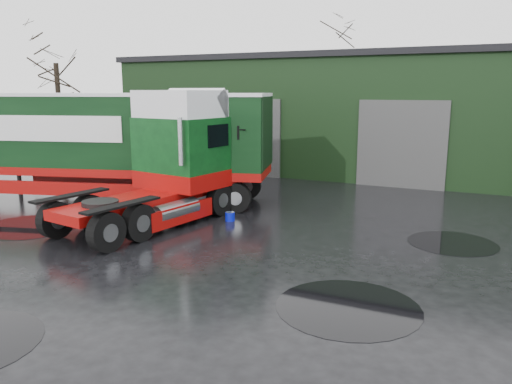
% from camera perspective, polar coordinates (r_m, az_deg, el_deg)
% --- Properties ---
extents(ground, '(100.00, 100.00, 0.00)m').
position_cam_1_polar(ground, '(11.91, -5.55, -10.34)').
color(ground, black).
extents(warehouse, '(32.40, 12.40, 6.30)m').
position_cam_1_polar(warehouse, '(29.72, 18.33, 8.51)').
color(warehouse, black).
rests_on(warehouse, ground).
extents(hero_tractor, '(4.16, 7.62, 4.49)m').
position_cam_1_polar(hero_tractor, '(16.64, -12.89, 3.71)').
color(hero_tractor, '#0A3A14').
rests_on(hero_tractor, ground).
extents(trailer_left, '(14.32, 6.64, 4.37)m').
position_cam_1_polar(trailer_left, '(21.19, -17.73, 4.92)').
color(trailer_left, silver).
rests_on(trailer_left, ground).
extents(wash_bucket, '(0.34, 0.34, 0.31)m').
position_cam_1_polar(wash_bucket, '(17.26, -2.99, -2.82)').
color(wash_bucket, '#0811B4').
rests_on(wash_bucket, ground).
extents(tree_left, '(4.40, 4.40, 8.50)m').
position_cam_1_polar(tree_left, '(31.26, -21.67, 10.42)').
color(tree_left, black).
rests_on(tree_left, ground).
extents(tree_back_a, '(4.40, 4.40, 9.50)m').
position_cam_1_polar(tree_back_a, '(41.16, 8.99, 11.85)').
color(tree_back_a, black).
rests_on(tree_back_a, ground).
extents(puddle_1, '(2.57, 2.57, 0.01)m').
position_cam_1_polar(puddle_1, '(15.90, 21.54, -5.44)').
color(puddle_1, black).
rests_on(puddle_1, ground).
extents(puddle_2, '(3.23, 3.23, 0.01)m').
position_cam_1_polar(puddle_2, '(18.18, -24.42, -3.60)').
color(puddle_2, black).
rests_on(puddle_2, ground).
extents(puddle_4, '(3.03, 3.03, 0.01)m').
position_cam_1_polar(puddle_4, '(10.82, 10.47, -12.81)').
color(puddle_4, black).
rests_on(puddle_4, ground).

